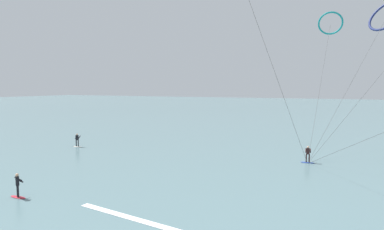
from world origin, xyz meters
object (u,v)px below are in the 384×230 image
(surfer_ivory, at_px, (77,141))
(kite_teal, at_px, (330,23))
(surfer_cobalt, at_px, (308,156))
(surfer_crimson, at_px, (18,187))

(surfer_ivory, xyz_separation_m, kite_teal, (28.07, 24.48, 16.46))
(surfer_cobalt, relative_size, surfer_ivory, 1.00)
(surfer_cobalt, height_order, surfer_ivory, same)
(surfer_ivory, bearing_deg, kite_teal, -150.22)
(surfer_cobalt, height_order, kite_teal, kite_teal)
(surfer_crimson, height_order, surfer_ivory, same)
(surfer_crimson, relative_size, surfer_cobalt, 1.00)
(surfer_crimson, distance_m, surfer_cobalt, 25.68)
(surfer_crimson, distance_m, kite_teal, 47.37)
(surfer_cobalt, distance_m, surfer_ivory, 27.43)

